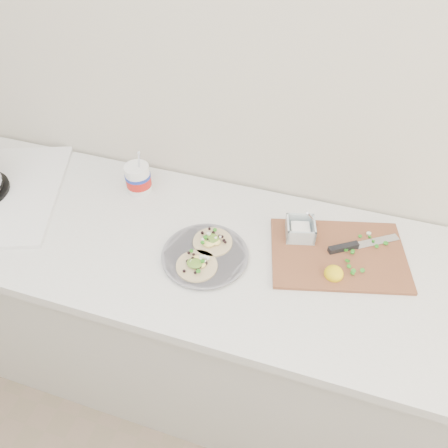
% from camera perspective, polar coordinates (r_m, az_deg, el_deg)
% --- Properties ---
extents(counter, '(2.44, 0.66, 0.90)m').
position_cam_1_polar(counter, '(1.78, -5.25, -11.56)').
color(counter, beige).
rests_on(counter, ground).
extents(taco_plate, '(0.27, 0.27, 0.04)m').
position_cam_1_polar(taco_plate, '(1.35, -2.52, -3.87)').
color(taco_plate, slate).
rests_on(taco_plate, counter).
extents(tub, '(0.09, 0.09, 0.20)m').
position_cam_1_polar(tub, '(1.58, -11.13, 6.14)').
color(tub, white).
rests_on(tub, counter).
extents(cutboard, '(0.47, 0.38, 0.07)m').
position_cam_1_polar(cutboard, '(1.40, 14.53, -3.27)').
color(cutboard, brown).
rests_on(cutboard, counter).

